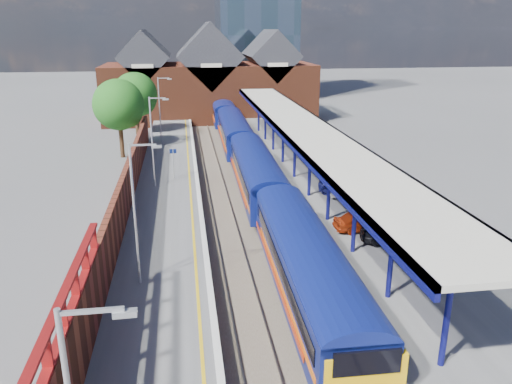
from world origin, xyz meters
TOP-DOWN VIEW (x-y plane):
  - ground at (0.00, 30.00)m, footprint 240.00×240.00m
  - ballast_bed at (0.00, 20.00)m, footprint 6.00×76.00m
  - rails at (0.00, 20.00)m, footprint 4.51×76.00m
  - left_platform at (-5.50, 20.00)m, footprint 5.00×76.00m
  - right_platform at (6.00, 20.00)m, footprint 6.00×76.00m
  - coping_left at (-3.15, 20.00)m, footprint 0.30×76.00m
  - coping_right at (3.15, 20.00)m, footprint 0.30×76.00m
  - yellow_line at (-3.75, 20.00)m, footprint 0.14×76.00m
  - train at (1.49, 29.37)m, footprint 3.12×65.95m
  - canopy at (5.48, 21.95)m, footprint 4.50×52.00m
  - lamp_post_b at (-6.36, 6.00)m, footprint 1.48×0.18m
  - lamp_post_c at (-6.36, 22.00)m, footprint 1.48×0.18m
  - lamp_post_d at (-6.36, 38.00)m, footprint 1.48×0.18m
  - platform_sign at (-5.00, 24.00)m, footprint 0.55×0.08m
  - brick_wall at (-8.10, 13.54)m, footprint 0.35×50.00m
  - station_building at (0.00, 58.00)m, footprint 30.00×12.12m
  - tree_near at (-10.35, 35.91)m, footprint 5.20×5.20m
  - tree_far at (-9.35, 43.91)m, footprint 5.20×5.20m
  - parked_car_red at (6.62, 10.88)m, footprint 3.67×1.62m
  - parked_car_silver at (8.39, 16.80)m, footprint 4.45×2.39m
  - parked_car_dark at (7.88, 8.75)m, footprint 4.46×2.64m
  - parked_car_blue at (8.03, 18.00)m, footprint 4.86×3.71m

SIDE VIEW (x-z plane):
  - ground at x=0.00m, z-range 0.00..0.00m
  - ballast_bed at x=0.00m, z-range 0.00..0.06m
  - rails at x=0.00m, z-range 0.05..0.19m
  - left_platform at x=-5.50m, z-range 0.00..1.00m
  - right_platform at x=6.00m, z-range 0.00..1.00m
  - yellow_line at x=-3.75m, z-range 1.00..1.01m
  - coping_left at x=-3.15m, z-range 1.00..1.05m
  - coping_right at x=3.15m, z-range 1.00..1.05m
  - parked_car_dark at x=7.88m, z-range 1.00..2.21m
  - parked_car_blue at x=8.03m, z-range 1.00..2.23m
  - parked_car_red at x=6.62m, z-range 1.00..2.23m
  - parked_car_silver at x=8.39m, z-range 1.00..2.39m
  - train at x=1.49m, z-range 0.40..3.85m
  - brick_wall at x=-8.10m, z-range 0.52..4.38m
  - platform_sign at x=-5.00m, z-range 1.44..3.94m
  - lamp_post_b at x=-6.36m, z-range 1.49..8.49m
  - lamp_post_c at x=-6.36m, z-range 1.49..8.49m
  - lamp_post_d at x=-6.36m, z-range 1.49..8.49m
  - canopy at x=5.48m, z-range 3.01..7.49m
  - tree_near at x=-10.35m, z-range 1.30..9.40m
  - tree_far at x=-9.35m, z-range 1.30..9.40m
  - station_building at x=0.00m, z-range -1.44..12.34m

